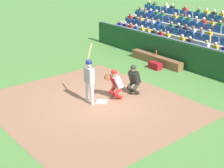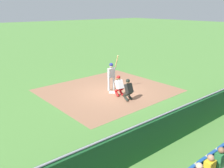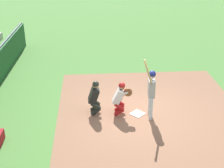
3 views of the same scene
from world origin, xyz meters
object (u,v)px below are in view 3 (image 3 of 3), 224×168
Objects in this scene: home_plate_marker at (138,114)px; catcher_crouching at (120,96)px; home_plate_umpire at (95,96)px; batter_at_plate at (151,89)px.

home_plate_marker is 0.34× the size of catcher_crouching.
catcher_crouching reaches higher than home_plate_marker.
batter_at_plate is at bearing 79.77° from home_plate_umpire.
batter_at_plate is 1.77× the size of home_plate_umpire.
batter_at_plate reaches higher than home_plate_marker.
home_plate_marker is 0.34× the size of home_plate_umpire.
batter_at_plate is at bearing 61.85° from home_plate_marker.
catcher_crouching is 0.92m from home_plate_umpire.
home_plate_marker is 1.21m from batter_at_plate.
home_plate_marker is 1.71m from home_plate_umpire.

